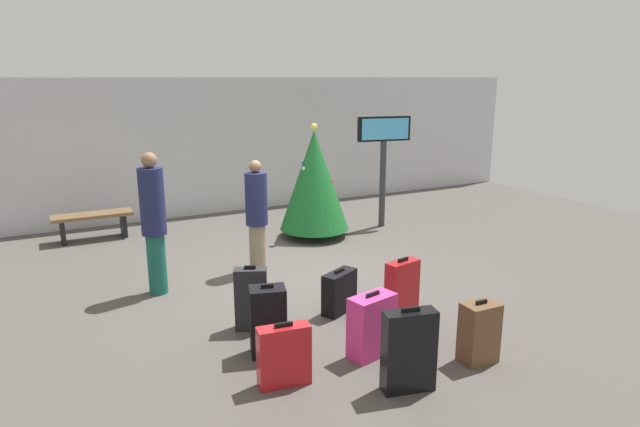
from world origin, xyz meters
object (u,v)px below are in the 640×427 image
(waiting_bench, at_px, (93,220))
(traveller_0, at_px, (257,214))
(suitcase_2, at_px, (479,333))
(suitcase_7, at_px, (372,325))
(suitcase_1, at_px, (402,293))
(suitcase_3, at_px, (409,351))
(suitcase_5, at_px, (284,356))
(suitcase_0, at_px, (268,321))
(suitcase_4, at_px, (251,299))
(suitcase_6, at_px, (339,292))
(flight_info_kiosk, at_px, (384,149))
(traveller_1, at_px, (154,220))
(holiday_tree, at_px, (314,180))

(waiting_bench, relative_size, traveller_0, 0.81)
(waiting_bench, relative_size, suitcase_2, 2.02)
(suitcase_7, bearing_deg, suitcase_1, 32.00)
(suitcase_3, xyz_separation_m, suitcase_5, (-0.99, 0.61, -0.10))
(waiting_bench, distance_m, suitcase_0, 5.47)
(suitcase_3, height_order, suitcase_4, suitcase_3)
(suitcase_6, bearing_deg, suitcase_3, -99.11)
(suitcase_2, distance_m, suitcase_6, 1.84)
(suitcase_2, xyz_separation_m, suitcase_4, (-1.80, 1.78, 0.05))
(suitcase_5, distance_m, suitcase_6, 1.75)
(flight_info_kiosk, height_order, suitcase_5, flight_info_kiosk)
(suitcase_0, xyz_separation_m, suitcase_3, (0.90, -1.23, 0.02))
(flight_info_kiosk, relative_size, suitcase_1, 2.56)
(suitcase_7, bearing_deg, suitcase_0, 151.94)
(suitcase_5, relative_size, suitcase_6, 1.13)
(waiting_bench, distance_m, traveller_1, 3.20)
(flight_info_kiosk, height_order, traveller_1, flight_info_kiosk)
(flight_info_kiosk, relative_size, suitcase_3, 2.57)
(flight_info_kiosk, relative_size, suitcase_2, 3.16)
(suitcase_3, distance_m, suitcase_5, 1.17)
(waiting_bench, distance_m, suitcase_5, 6.06)
(suitcase_3, height_order, suitcase_7, suitcase_3)
(holiday_tree, height_order, flight_info_kiosk, flight_info_kiosk)
(suitcase_0, xyz_separation_m, suitcase_1, (1.65, -0.08, 0.02))
(suitcase_3, bearing_deg, suitcase_5, 148.22)
(suitcase_0, height_order, suitcase_1, suitcase_1)
(traveller_0, relative_size, suitcase_3, 2.03)
(suitcase_3, xyz_separation_m, suitcase_7, (0.06, 0.72, -0.07))
(waiting_bench, xyz_separation_m, suitcase_5, (1.10, -5.95, -0.05))
(suitcase_3, bearing_deg, holiday_tree, 72.86)
(suitcase_1, xyz_separation_m, suitcase_2, (0.20, -1.06, -0.08))
(suitcase_1, bearing_deg, suitcase_6, 124.81)
(suitcase_2, height_order, suitcase_3, suitcase_3)
(suitcase_0, xyz_separation_m, suitcase_4, (0.05, 0.64, -0.00))
(suitcase_5, relative_size, suitcase_7, 0.91)
(traveller_1, distance_m, suitcase_5, 3.02)
(suitcase_3, xyz_separation_m, suitcase_4, (-0.84, 1.87, -0.03))
(waiting_bench, bearing_deg, suitcase_3, -72.31)
(suitcase_0, distance_m, suitcase_5, 0.63)
(flight_info_kiosk, xyz_separation_m, suitcase_2, (-2.06, -4.84, -1.20))
(waiting_bench, xyz_separation_m, suitcase_7, (2.16, -5.85, -0.02))
(traveller_1, bearing_deg, suitcase_0, -73.10)
(flight_info_kiosk, height_order, suitcase_3, flight_info_kiosk)
(flight_info_kiosk, height_order, suitcase_6, flight_info_kiosk)
(suitcase_2, distance_m, suitcase_3, 0.96)
(traveller_0, relative_size, suitcase_6, 3.00)
(suitcase_1, xyz_separation_m, suitcase_3, (-0.75, -1.15, -0.00))
(flight_info_kiosk, xyz_separation_m, suitcase_4, (-3.86, -3.06, -1.15))
(traveller_1, xyz_separation_m, suitcase_6, (1.87, -1.67, -0.76))
(flight_info_kiosk, distance_m, suitcase_7, 5.28)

